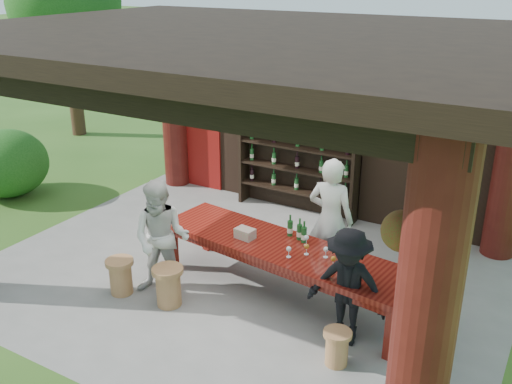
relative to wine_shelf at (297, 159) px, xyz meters
The scene contains 14 objects.
ground 2.67m from the wine_shelf, 82.15° to the right, with size 90.00×90.00×0.00m, color #2D5119.
pavilion 2.33m from the wine_shelf, 80.87° to the right, with size 7.50×6.00×3.60m.
wine_shelf is the anchor object (origin of this frame).
tasting_table 2.94m from the wine_shelf, 66.86° to the right, with size 3.83×1.43×0.75m.
stool_near_left 3.74m from the wine_shelf, 91.06° to the right, with size 0.42×0.42×0.55m.
stool_near_right 4.44m from the wine_shelf, 57.52° to the right, with size 0.33×0.33×0.43m.
stool_far_left 3.92m from the wine_shelf, 102.32° to the right, with size 0.39×0.39×0.51m.
host 2.41m from the wine_shelf, 52.41° to the right, with size 0.66×0.43×1.81m, color silver.
guest_woman 3.45m from the wine_shelf, 95.48° to the right, with size 0.79×0.62×1.63m, color beige.
guest_man 3.95m from the wine_shelf, 55.05° to the right, with size 0.96×0.55×1.48m, color black.
table_bottles 2.69m from the wine_shelf, 63.41° to the right, with size 0.34×0.17×0.31m.
table_glasses 3.26m from the wine_shelf, 57.82° to the right, with size 0.91×0.48×0.15m.
napkin_basket 2.80m from the wine_shelf, 78.38° to the right, with size 0.26×0.18×0.14m, color #BF6672.
shrubs 3.76m from the wine_shelf, 22.18° to the right, with size 14.14×8.41×1.36m.
Camera 1 is at (3.89, -6.30, 4.23)m, focal length 40.00 mm.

